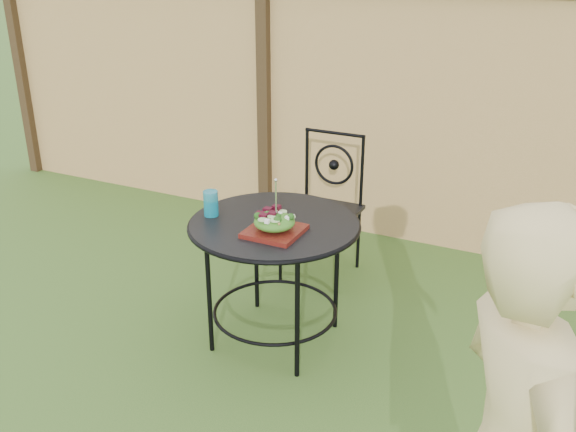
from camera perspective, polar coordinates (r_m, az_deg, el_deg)
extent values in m
plane|color=#244516|center=(3.21, 0.63, -17.33)|extent=(60.00, 60.00, 0.00)
cube|color=#E1B06F|center=(4.69, 12.49, 7.84)|extent=(8.00, 0.05, 1.80)
cube|color=black|center=(6.70, -22.55, 11.51)|extent=(0.09, 0.09, 1.90)
cube|color=black|center=(5.09, -2.11, 10.09)|extent=(0.09, 0.09, 1.90)
cylinder|color=black|center=(3.40, -1.23, -0.67)|extent=(0.90, 0.90, 0.02)
torus|color=black|center=(3.40, -1.23, -0.77)|extent=(0.92, 0.92, 0.02)
torus|color=black|center=(3.65, -1.16, -8.40)|extent=(0.70, 0.70, 0.02)
cylinder|color=black|center=(3.68, 4.34, -5.10)|extent=(0.03, 0.03, 0.71)
cylinder|color=black|center=(3.88, -2.85, -3.51)|extent=(0.03, 0.03, 0.71)
cylinder|color=black|center=(3.48, -7.03, -6.92)|extent=(0.03, 0.03, 0.71)
cylinder|color=black|center=(3.26, 0.83, -8.99)|extent=(0.03, 0.03, 0.71)
cube|color=black|center=(4.24, 2.92, 0.30)|extent=(0.46, 0.46, 0.03)
cylinder|color=black|center=(4.26, 4.19, 7.37)|extent=(0.42, 0.02, 0.02)
torus|color=black|center=(4.32, 4.11, 4.56)|extent=(0.28, 0.02, 0.28)
cylinder|color=black|center=(4.24, -0.70, -3.06)|extent=(0.02, 0.02, 0.44)
cylinder|color=black|center=(4.10, 4.31, -4.13)|extent=(0.02, 0.02, 0.44)
cylinder|color=black|center=(4.57, 1.57, -1.09)|extent=(0.02, 0.02, 0.44)
cylinder|color=black|center=(4.43, 6.27, -2.01)|extent=(0.02, 0.02, 0.44)
cylinder|color=black|center=(4.40, 1.69, 4.69)|extent=(0.02, 0.02, 0.50)
cylinder|color=black|center=(4.26, 6.59, 3.92)|extent=(0.02, 0.02, 0.50)
cube|color=#3F090F|center=(3.26, -1.21, -1.36)|extent=(0.27, 0.27, 0.02)
ellipsoid|color=#235614|center=(3.24, -1.21, -0.52)|extent=(0.21, 0.21, 0.08)
cylinder|color=silver|center=(3.19, -1.07, 1.60)|extent=(0.01, 0.01, 0.18)
cylinder|color=#0C7C96|center=(3.48, -6.87, 1.13)|extent=(0.08, 0.08, 0.14)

